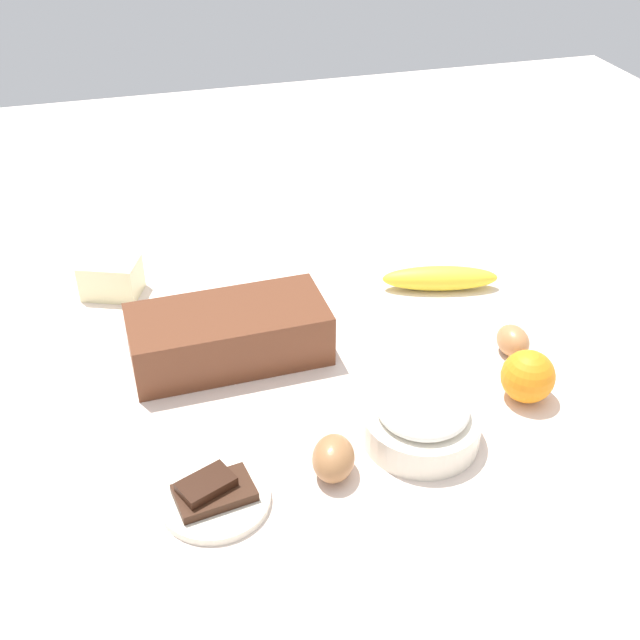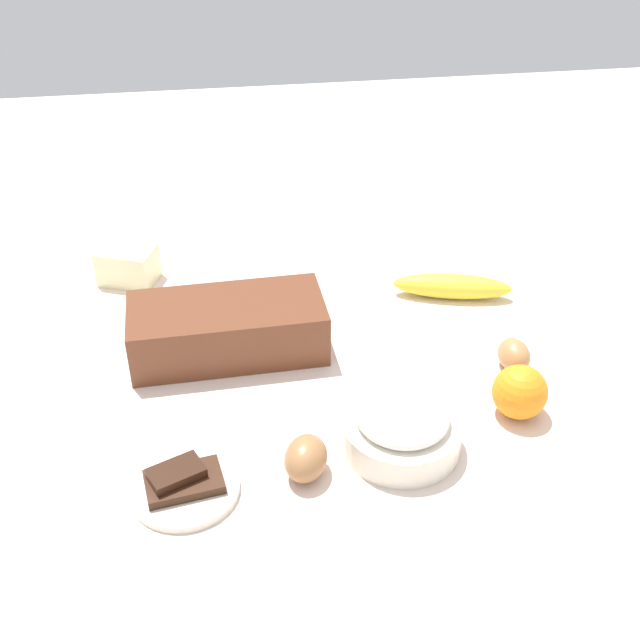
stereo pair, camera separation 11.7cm
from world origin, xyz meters
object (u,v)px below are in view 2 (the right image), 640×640
Objects in this scene: butter_block at (128,265)px; egg_near_butter at (306,458)px; loaf_pan at (228,327)px; flour_bowl at (402,427)px; banana at (452,286)px; egg_beside_bowl at (514,355)px; orange_fruit at (520,392)px; chocolate_plate at (184,485)px.

butter_block reaches higher than egg_near_butter.
loaf_pan reaches higher than flour_bowl.
butter_block reaches higher than banana.
loaf_pan is 1.49× the size of banana.
loaf_pan is 4.88× the size of egg_beside_bowl.
butter_block is at bearing -52.30° from flour_bowl.
butter_block is (0.15, -0.22, -0.01)m from loaf_pan.
flour_bowl is at bearing 13.29° from orange_fruit.
loaf_pan is at bearing -73.74° from egg_near_butter.
orange_fruit is (-0.00, 0.29, 0.02)m from banana.
flour_bowl is 0.17m from orange_fruit.
flour_bowl is at bearing 34.64° from egg_beside_bowl.
flour_bowl is 0.24m from egg_beside_bowl.
butter_block is at bearing -14.06° from banana.
flour_bowl is 0.27m from chocolate_plate.
chocolate_plate is at bearing 7.35° from flour_bowl.
egg_beside_bowl reaches higher than banana.
butter_block is (0.52, -0.13, 0.01)m from banana.
loaf_pan is at bearing 124.70° from butter_block.
loaf_pan is at bearing 14.04° from banana.
flour_bowl is 0.58m from butter_block.
egg_beside_bowl is at bearing -145.36° from flour_bowl.
banana is at bearing -140.01° from chocolate_plate.
loaf_pan is at bearing -14.41° from egg_beside_bowl.
orange_fruit is at bearing 149.98° from loaf_pan.
banana is at bearing -116.44° from flour_bowl.
loaf_pan is at bearing -104.16° from chocolate_plate.
banana is (-0.16, -0.33, -0.01)m from flour_bowl.
orange_fruit is 0.67m from butter_block.
banana is 0.46m from egg_near_butter.
flour_bowl is at bearing -172.65° from chocolate_plate.
butter_block is 0.54m from egg_near_butter.
loaf_pan reaches higher than egg_near_butter.
flour_bowl is 0.37m from banana.
orange_fruit is (-0.17, -0.04, 0.00)m from flour_bowl.
orange_fruit is 0.30m from egg_near_butter.
egg_beside_bowl is at bearing -106.85° from orange_fruit.
orange_fruit is 0.45m from chocolate_plate.
flour_bowl is 2.22× the size of egg_near_butter.
loaf_pan is 0.28m from egg_near_butter.
egg_near_butter is at bearing 13.04° from orange_fruit.
egg_near_butter is (0.29, 0.07, -0.01)m from orange_fruit.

